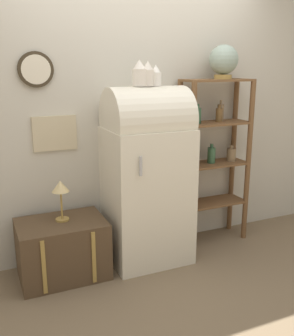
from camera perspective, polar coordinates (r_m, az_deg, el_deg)
ground_plane at (r=3.48m, az=1.87°, el=-14.65°), size 12.00×12.00×0.00m
wall_back at (r=3.57m, az=-2.08°, el=9.01°), size 7.00×0.09×2.70m
refrigerator at (r=3.40m, az=0.03°, el=-0.82°), size 0.69×0.60×1.54m
suitcase_trunk at (r=3.37m, az=-12.17°, el=-11.39°), size 0.70×0.51×0.48m
shelf_unit at (r=3.83m, az=9.70°, el=2.35°), size 0.68×0.30×1.58m
globe at (r=3.74m, az=11.07°, el=15.06°), size 0.26×0.26×0.30m
vase_left at (r=3.24m, az=-1.10°, el=13.49°), size 0.12×0.12×0.21m
vase_center at (r=3.26m, az=0.12°, el=13.42°), size 0.10×0.10×0.20m
vase_right at (r=3.31m, az=1.29°, el=13.18°), size 0.09×0.09×0.17m
desk_lamp at (r=3.22m, az=-12.42°, el=-3.15°), size 0.14×0.14×0.34m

